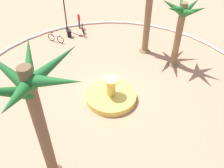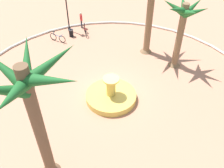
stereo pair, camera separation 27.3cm
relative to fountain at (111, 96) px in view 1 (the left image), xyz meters
name	(u,v)px [view 1 (the left image)]	position (x,y,z in m)	size (l,w,h in m)	color
ground_plane	(112,93)	(-0.41, -0.42, -0.28)	(80.00, 80.00, 0.00)	tan
plaza_curb	(112,92)	(-0.41, -0.42, -0.18)	(21.94, 21.94, 0.20)	silver
fountain	(111,96)	(0.00, 0.00, 0.00)	(3.46, 3.46, 1.82)	gold
palm_tree_mid_plaza	(181,21)	(-6.46, -0.34, 3.52)	(3.37, 3.21, 5.44)	brown
palm_tree_far_side	(34,103)	(5.63, 2.73, 4.81)	(4.44, 4.19, 7.09)	brown
lamppost	(64,8)	(-2.12, -10.41, 2.10)	(0.32, 0.32, 4.07)	black
trash_bin	(69,33)	(-1.76, -9.29, 0.10)	(0.46, 0.46, 0.73)	black
bicycle_red_frame	(56,38)	(-0.30, -9.18, 0.10)	(0.89, 1.53, 0.94)	black
bicycle_by_lamppost	(83,31)	(-3.08, -8.93, 0.10)	(0.74, 1.61, 0.94)	black
person_cyclist_helmet	(79,20)	(-3.45, -10.29, 0.62)	(0.30, 0.51, 1.61)	#33333D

